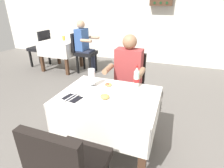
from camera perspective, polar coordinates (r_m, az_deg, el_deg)
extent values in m
plane|color=#66605B|center=(2.26, 2.13, -21.60)|extent=(11.00, 11.00, 0.00)
cube|color=silver|center=(5.32, 16.26, 21.97)|extent=(11.00, 0.12, 2.95)
cube|color=white|center=(1.87, -1.05, -3.71)|extent=(1.02, 0.79, 0.02)
cube|color=white|center=(1.67, -5.91, -14.77)|extent=(1.02, 0.02, 0.32)
cube|color=white|center=(2.27, 2.47, -3.18)|extent=(1.02, 0.02, 0.32)
cube|color=white|center=(2.16, -13.59, -5.43)|extent=(0.02, 0.79, 0.32)
cube|color=white|center=(1.86, 13.80, -10.73)|extent=(0.02, 0.79, 0.32)
cube|color=#472D1E|center=(2.03, -16.92, -15.10)|extent=(0.07, 0.07, 0.73)
cube|color=#472D1E|center=(1.75, 9.74, -22.08)|extent=(0.07, 0.07, 0.73)
cube|color=#472D1E|center=(2.48, -7.97, -6.24)|extent=(0.07, 0.07, 0.73)
cube|color=#472D1E|center=(2.26, 13.06, -10.14)|extent=(0.07, 0.07, 0.73)
cube|color=black|center=(2.57, 4.54, -1.79)|extent=(0.44, 0.44, 0.08)
cube|color=black|center=(2.69, 6.18, 5.40)|extent=(0.42, 0.06, 0.44)
cube|color=black|center=(2.60, -0.33, -8.03)|extent=(0.04, 0.04, 0.45)
cube|color=black|center=(2.52, 7.03, -9.39)|extent=(0.04, 0.04, 0.45)
cube|color=black|center=(2.88, 2.03, -4.61)|extent=(0.04, 0.04, 0.45)
cube|color=black|center=(2.81, 8.67, -5.71)|extent=(0.04, 0.04, 0.45)
cube|color=black|center=(1.53, -11.17, -23.84)|extent=(0.44, 0.44, 0.08)
cube|color=black|center=(1.21, -18.73, -23.35)|extent=(0.42, 0.06, 0.44)
cube|color=black|center=(1.89, -12.50, -24.08)|extent=(0.04, 0.04, 0.45)
cylinder|color=#282D42|center=(2.55, 1.64, -8.82)|extent=(0.10, 0.10, 0.45)
cylinder|color=#282D42|center=(2.51, 5.15, -9.48)|extent=(0.10, 0.10, 0.45)
cube|color=#282D42|center=(2.52, 4.61, -1.81)|extent=(0.34, 0.36, 0.12)
cube|color=#9E3838|center=(2.47, 5.36, 5.41)|extent=(0.36, 0.20, 0.50)
sphere|color=#997051|center=(2.39, 5.69, 13.27)|extent=(0.19, 0.19, 0.19)
cylinder|color=#997051|center=(2.32, -1.26, 4.87)|extent=(0.07, 0.26, 0.07)
cylinder|color=#997051|center=(2.21, 9.21, 3.53)|extent=(0.07, 0.26, 0.07)
cylinder|color=white|center=(1.76, -2.56, -4.99)|extent=(0.22, 0.22, 0.01)
ellipsoid|color=#4C8E38|center=(1.76, -2.83, -3.98)|extent=(0.08, 0.09, 0.04)
ellipsoid|color=gold|center=(1.76, -2.28, -4.03)|extent=(0.11, 0.11, 0.04)
cylinder|color=white|center=(2.04, -0.35, -0.64)|extent=(0.25, 0.25, 0.01)
ellipsoid|color=gold|center=(2.03, -1.22, -0.15)|extent=(0.10, 0.10, 0.03)
ellipsoid|color=#C14C33|center=(2.02, -1.52, -0.18)|extent=(0.07, 0.07, 0.04)
cylinder|color=white|center=(2.06, -6.35, -0.60)|extent=(0.07, 0.07, 0.01)
cylinder|color=white|center=(2.06, -6.37, -0.14)|extent=(0.02, 0.02, 0.03)
cylinder|color=white|center=(2.02, -6.50, 2.47)|extent=(0.08, 0.08, 0.17)
cylinder|color=gold|center=(2.03, -6.45, 1.51)|extent=(0.07, 0.07, 0.10)
cylinder|color=silver|center=(2.01, 7.77, 1.39)|extent=(0.06, 0.06, 0.19)
cylinder|color=red|center=(2.01, 7.75, 1.15)|extent=(0.06, 0.06, 0.04)
cone|color=silver|center=(1.96, 7.96, 4.63)|extent=(0.05, 0.05, 0.05)
cylinder|color=red|center=(1.95, 8.03, 5.61)|extent=(0.03, 0.03, 0.02)
cube|color=black|center=(1.83, -12.58, -4.40)|extent=(0.19, 0.16, 0.01)
cube|color=silver|center=(1.84, -13.02, -4.07)|extent=(0.05, 0.19, 0.01)
cube|color=silver|center=(1.82, -12.18, -4.36)|extent=(0.05, 0.19, 0.01)
cube|color=white|center=(4.84, -16.22, 13.04)|extent=(0.85, 0.81, 0.02)
cube|color=white|center=(4.57, -18.86, 9.87)|extent=(0.85, 0.02, 0.32)
cube|color=white|center=(5.20, -13.44, 12.15)|extent=(0.85, 0.02, 0.32)
cube|color=white|center=(5.13, -19.88, 11.22)|extent=(0.02, 0.81, 0.32)
cube|color=white|center=(4.65, -11.69, 10.90)|extent=(0.02, 0.81, 0.32)
cube|color=#472D1E|center=(4.89, -21.58, 7.85)|extent=(0.07, 0.07, 0.73)
cube|color=#472D1E|center=(4.45, -14.34, 7.28)|extent=(0.07, 0.07, 0.73)
cube|color=#472D1E|center=(5.41, -16.85, 9.99)|extent=(0.07, 0.07, 0.73)
cube|color=#472D1E|center=(5.01, -9.96, 9.58)|extent=(0.07, 0.07, 0.73)
cube|color=black|center=(5.34, -22.37, 10.42)|extent=(0.44, 0.44, 0.08)
cube|color=black|center=(5.13, -20.69, 13.16)|extent=(0.06, 0.42, 0.44)
cube|color=black|center=(5.64, -22.13, 8.32)|extent=(0.04, 0.04, 0.45)
cube|color=black|center=(5.40, -24.45, 7.27)|extent=(0.04, 0.04, 0.45)
cube|color=black|center=(5.42, -19.39, 8.14)|extent=(0.04, 0.04, 0.45)
cube|color=black|center=(5.17, -21.70, 7.05)|extent=(0.04, 0.04, 0.45)
cube|color=black|center=(4.52, -8.21, 9.69)|extent=(0.44, 0.44, 0.08)
cube|color=black|center=(4.58, -11.25, 13.03)|extent=(0.06, 0.42, 0.44)
cube|color=black|center=(4.37, -7.05, 5.63)|extent=(0.04, 0.04, 0.45)
cube|color=black|center=(4.66, -5.18, 6.92)|extent=(0.04, 0.04, 0.45)
cube|color=black|center=(4.53, -10.92, 6.05)|extent=(0.04, 0.04, 0.45)
cube|color=black|center=(4.81, -8.88, 7.28)|extent=(0.04, 0.04, 0.45)
cylinder|color=#282D42|center=(4.46, -6.86, 6.02)|extent=(0.10, 0.10, 0.45)
cylinder|color=#282D42|center=(4.60, -5.97, 6.63)|extent=(0.10, 0.10, 0.45)
cube|color=#282D42|center=(4.52, -8.45, 9.95)|extent=(0.36, 0.34, 0.12)
cube|color=#385B9E|center=(4.49, -9.62, 13.84)|extent=(0.20, 0.36, 0.50)
sphere|color=tan|center=(4.44, -9.95, 18.21)|extent=(0.19, 0.19, 0.19)
cylinder|color=tan|center=(4.19, -8.28, 13.53)|extent=(0.26, 0.07, 0.07)
cylinder|color=tan|center=(4.57, -5.70, 14.55)|extent=(0.26, 0.07, 0.07)
cylinder|color=gold|center=(4.83, -15.17, 13.93)|extent=(0.06, 0.06, 0.11)
cylinder|color=#193D1E|center=(5.15, 13.57, 23.88)|extent=(0.06, 0.14, 0.06)
cylinder|color=#193D1E|center=(5.13, 15.38, 23.71)|extent=(0.06, 0.14, 0.06)
cylinder|color=#193D1E|center=(5.12, 17.19, 23.51)|extent=(0.06, 0.14, 0.06)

